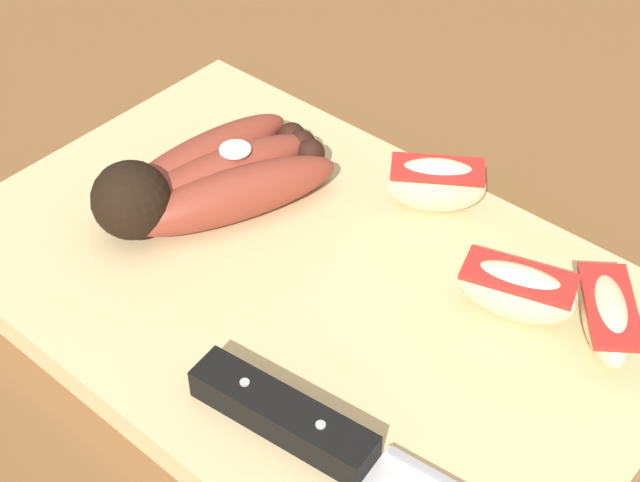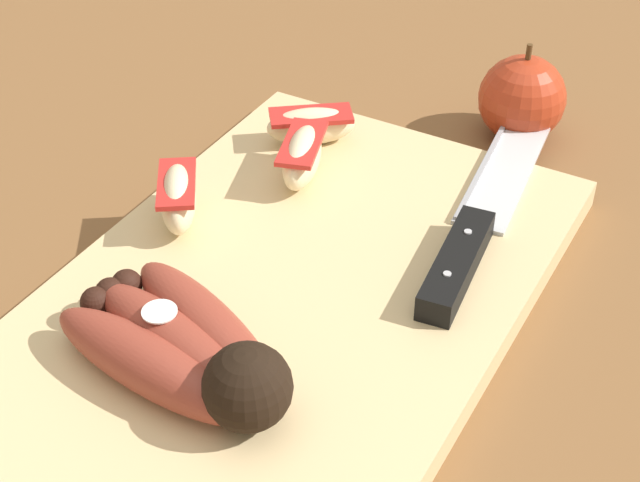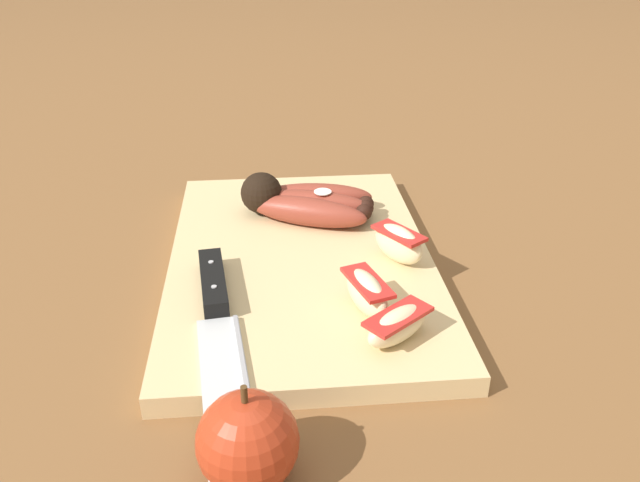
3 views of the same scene
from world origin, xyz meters
name	(u,v)px [view 1 (image 1 of 3)]	position (x,y,z in m)	size (l,w,h in m)	color
ground_plane	(318,308)	(0.00, 0.00, 0.00)	(6.00, 6.00, 0.00)	brown
cutting_board	(308,286)	(0.01, 0.00, 0.01)	(0.41, 0.27, 0.02)	#DBBC84
banana_bunch	(205,181)	(0.10, -0.01, 0.04)	(0.11, 0.15, 0.05)	black
chefs_knife	(367,465)	(-0.10, 0.08, 0.03)	(0.28, 0.06, 0.02)	silver
apple_wedge_near	(436,184)	(-0.01, -0.10, 0.04)	(0.06, 0.05, 0.04)	beige
apple_wedge_middle	(517,291)	(-0.10, -0.05, 0.04)	(0.07, 0.04, 0.04)	beige
apple_wedge_far	(607,316)	(-0.14, -0.07, 0.04)	(0.06, 0.07, 0.03)	beige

